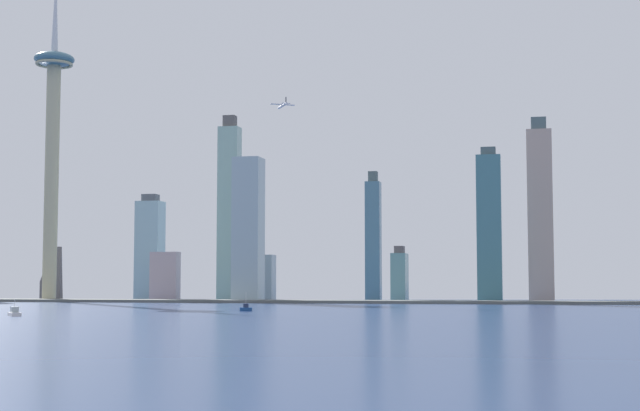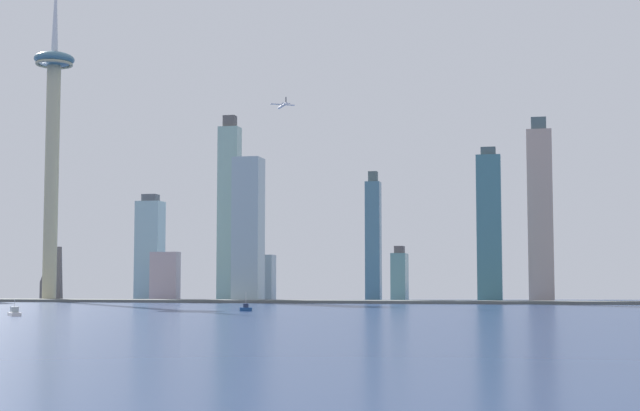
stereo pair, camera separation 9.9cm
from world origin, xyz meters
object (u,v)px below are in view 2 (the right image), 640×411
Objects in this scene: skyscraper_1 at (150,249)px; skyscraper_7 at (400,276)px; observation_tower at (53,127)px; skyscraper_5 at (248,230)px; skyscraper_0 at (229,211)px; boat_0 at (246,308)px; skyscraper_8 at (265,278)px; skyscraper_11 at (373,239)px; boat_4 at (14,313)px; skyscraper_9 at (165,276)px; skyscraper_6 at (56,273)px; skyscraper_2 at (489,227)px; skyscraper_4 at (540,213)px; airplane at (283,105)px.

skyscraper_1 reaches higher than skyscraper_7.
skyscraper_5 is at bearing -2.46° from observation_tower.
boat_0 is at bearing -70.70° from skyscraper_0.
skyscraper_8 is 0.35× the size of skyscraper_11.
skyscraper_9 is at bearing 152.57° from boat_4.
skyscraper_7 is (170.82, -26.22, -63.98)m from skyscraper_0.
skyscraper_6 is 1.22× the size of skyscraper_8.
skyscraper_7 is (134.39, 31.37, -42.38)m from skyscraper_5.
observation_tower is 2.59× the size of skyscraper_11.
skyscraper_11 is (226.16, 23.32, 9.38)m from skyscraper_1.
skyscraper_0 is (164.42, 48.96, -80.78)m from observation_tower.
skyscraper_2 reaches higher than skyscraper_1.
airplane reaches higher than skyscraper_4.
airplane reaches higher than skyscraper_0.
skyscraper_8 is at bearing 2.20° from skyscraper_1.
skyscraper_1 is 7.15× the size of boat_4.
skyscraper_4 is 166.62m from skyscraper_11.
skyscraper_6 is 1.08× the size of skyscraper_7.
skyscraper_2 is 9.18× the size of boat_4.
skyscraper_8 is at bearing 39.70° from skyscraper_0.
skyscraper_1 is at bearing -174.11° from skyscraper_11.
airplane is at bearing -168.72° from skyscraper_7.
skyscraper_9 is 4.05× the size of boat_0.
skyscraper_6 is at bearing 172.73° from skyscraper_1.
skyscraper_5 is (200.85, -8.64, -102.38)m from observation_tower.
observation_tower is 7.02× the size of skyscraper_9.
skyscraper_8 is 357.92m from boat_0.
skyscraper_11 is (-161.26, 36.30, -20.96)m from skyscraper_4.
skyscraper_1 is at bearing 155.71° from boat_4.
skyscraper_5 is at bearing -174.37° from skyscraper_2.
observation_tower is 230.49m from airplane.
skyscraper_8 is (-6.77, 82.21, -43.25)m from skyscraper_5.
skyscraper_2 is at bearing -135.97° from skyscraper_4.
skyscraper_2 is 463.74m from boat_4.
observation_tower is 154.49m from skyscraper_1.
airplane reaches higher than skyscraper_11.
skyscraper_2 is at bearing -9.34° from skyscraper_1.
airplane reaches higher than skyscraper_9.
skyscraper_6 is at bearing 114.00° from boat_0.
boat_4 is (-235.21, -394.34, -64.99)m from skyscraper_2.
skyscraper_8 is (-141.16, 50.84, -0.86)m from skyscraper_7.
skyscraper_0 is 4.03× the size of skyscraper_8.
skyscraper_7 reaches higher than boat_0.
skyscraper_11 reaches higher than skyscraper_8.
skyscraper_9 is (33.64, -43.32, -27.91)m from skyscraper_1.
skyscraper_11 is at bearing 128.24° from boat_4.
airplane is (-47.35, 275.65, 179.53)m from boat_0.
skyscraper_4 reaches higher than boat_0.
skyscraper_6 is at bearing -178.44° from skyscraper_11.
skyscraper_4 reaches higher than skyscraper_8.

